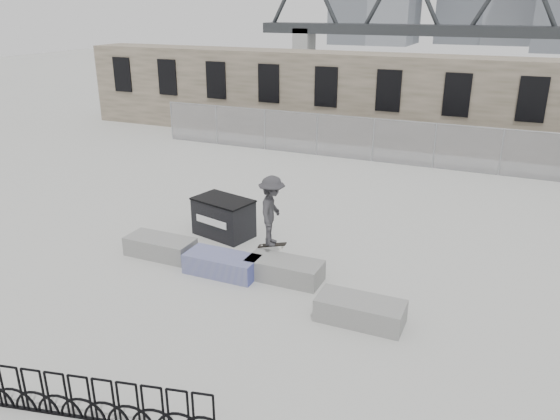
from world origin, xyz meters
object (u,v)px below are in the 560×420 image
object	(u,v)px
planter_center_right	(284,269)
planter_offset	(360,310)
planter_far_left	(160,246)
dumpster	(224,217)
bike_rack	(92,400)
skateboarder	(272,211)
planter_center_left	(222,263)

from	to	relation	value
planter_center_right	planter_offset	distance (m)	2.68
planter_far_left	dumpster	distance (m)	2.28
bike_rack	skateboarder	bearing A→B (deg)	86.93
planter_center_right	skateboarder	size ratio (longest dim) A/B	0.97
planter_center_right	dumpster	size ratio (longest dim) A/B	0.98
planter_offset	dumpster	distance (m)	6.18
planter_center_left	skateboarder	size ratio (longest dim) A/B	0.97
dumpster	planter_center_left	bearing A→B (deg)	-47.88
planter_far_left	planter_center_right	bearing A→B (deg)	1.50
planter_center_right	planter_offset	bearing A→B (deg)	-26.34
planter_far_left	planter_offset	xyz separation A→B (m)	(6.27, -1.09, 0.00)
planter_far_left	planter_center_right	xyz separation A→B (m)	(3.87, 0.10, 0.00)
planter_center_right	planter_offset	world-z (taller)	same
planter_center_left	dumpster	distance (m)	2.65
dumpster	skateboarder	distance (m)	2.88
planter_center_right	dumpster	bearing A→B (deg)	146.25
bike_rack	skateboarder	world-z (taller)	skateboarder
dumpster	bike_rack	xyz separation A→B (m)	(1.94, -8.11, -0.17)
planter_far_left	planter_center_left	distance (m)	2.21
planter_far_left	planter_offset	bearing A→B (deg)	-9.85
planter_far_left	bike_rack	xyz separation A→B (m)	(2.89, -6.07, 0.14)
skateboarder	dumpster	bearing A→B (deg)	46.20
planter_offset	dumpster	bearing A→B (deg)	149.46
bike_rack	skateboarder	distance (m)	6.85
planter_center_left	bike_rack	bearing A→B (deg)	-83.13
planter_far_left	planter_center_left	bearing A→B (deg)	-7.03
planter_center_right	bike_rack	xyz separation A→B (m)	(-0.98, -6.17, 0.14)
bike_rack	planter_far_left	bearing A→B (deg)	115.49
planter_far_left	dumpster	size ratio (longest dim) A/B	0.98
planter_far_left	skateboarder	distance (m)	3.59
bike_rack	skateboarder	size ratio (longest dim) A/B	2.34
planter_center_left	planter_center_right	bearing A→B (deg)	12.52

